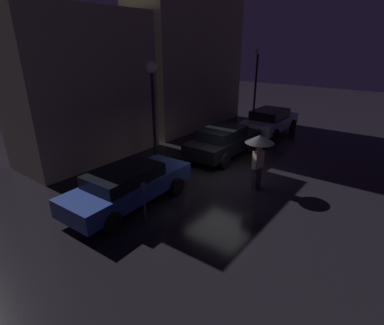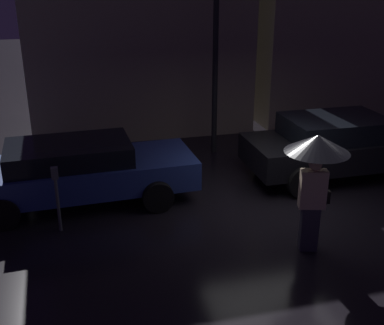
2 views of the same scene
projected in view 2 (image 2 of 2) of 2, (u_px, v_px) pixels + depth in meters
The scene contains 7 objects.
ground_plane at pixel (276, 212), 9.63m from camera, with size 60.00×60.00×0.00m, color black.
building_facade_left at pixel (137, 18), 13.90m from camera, with size 6.32×3.00×6.52m.
parked_car_blue at pixel (78, 170), 9.81m from camera, with size 4.76×1.91×1.30m.
parked_car_black at pixel (338, 145), 11.09m from camera, with size 4.34×1.99×1.44m.
pedestrian_with_umbrella at pixel (316, 161), 7.74m from camera, with size 1.05×1.05×2.07m.
parking_meter at pixel (57, 192), 8.64m from camera, with size 0.12×0.10×1.27m.
street_lamp_near at pixel (216, 22), 11.67m from camera, with size 0.51×0.51×4.42m.
Camera 2 is at (-3.78, -7.91, 4.44)m, focal length 45.00 mm.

